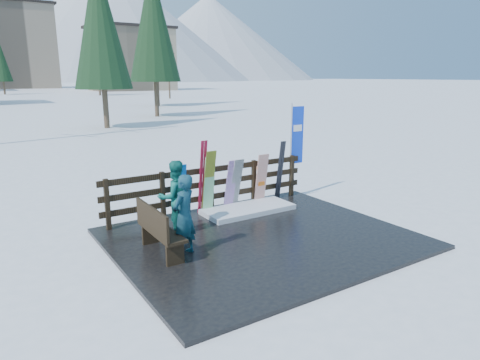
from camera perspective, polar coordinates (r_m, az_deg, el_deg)
ground at (r=9.19m, az=2.93°, el=-8.01°), size 700.00×700.00×0.00m
deck at (r=9.17m, az=2.93°, el=-7.77°), size 6.00×5.00×0.08m
fence at (r=10.74m, az=-3.87°, el=-0.65°), size 5.60×0.10×1.15m
snow_patch at (r=10.77m, az=1.08°, el=-3.90°), size 2.30×1.00×0.12m
bench at (r=8.25m, az=-10.92°, el=-6.40°), size 0.41×1.50×0.97m
snowboard_0 at (r=10.12m, az=-8.09°, el=-1.58°), size 0.29×0.28×1.34m
snowboard_1 at (r=10.45m, az=-4.16°, el=-0.72°), size 0.27×0.23×1.44m
snowboard_2 at (r=10.43m, az=-4.20°, el=-0.30°), size 0.26×0.38×1.60m
snowboard_3 at (r=10.77m, az=-1.25°, el=-0.63°), size 0.27×0.33×1.30m
snowboard_4 at (r=10.85m, az=-0.56°, el=-0.50°), size 0.27×0.36×1.31m
snowboard_5 at (r=11.27m, az=2.86°, el=0.14°), size 0.32×0.22×1.35m
ski_pair_a at (r=10.40m, az=-5.03°, el=0.34°), size 0.16×0.29×1.84m
ski_pair_b at (r=11.69m, az=5.36°, el=1.29°), size 0.17×0.26×1.63m
rental_flag at (r=12.13m, az=7.44°, el=5.49°), size 0.45×0.04×2.60m
person_front at (r=8.07m, az=-7.47°, el=-4.70°), size 0.68×0.61×1.57m
person_back at (r=9.23m, az=-8.65°, el=-2.28°), size 0.78×0.61×1.60m
trees at (r=56.66m, az=-23.81°, el=15.19°), size 42.08×68.84×13.92m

